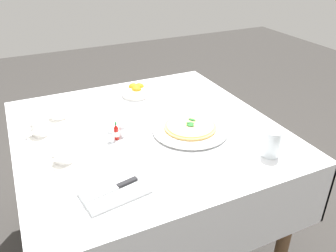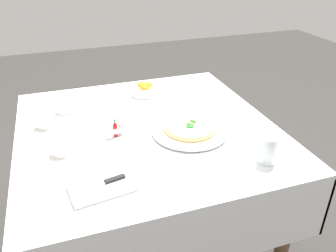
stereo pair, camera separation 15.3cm
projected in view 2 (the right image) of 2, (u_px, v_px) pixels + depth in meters
The scene contains 14 objects.
ground_plane at pixel (151, 244), 1.93m from camera, with size 8.00×8.00×0.00m, color #33302D.
dining_table at pixel (148, 151), 1.63m from camera, with size 1.14×1.14×0.75m.
pizza_plate at pixel (190, 131), 1.51m from camera, with size 0.34×0.34×0.02m.
pizza at pixel (190, 128), 1.51m from camera, with size 0.23×0.23×0.02m.
coffee_cup_near_left at pixel (45, 122), 1.54m from camera, with size 0.13×0.13×0.07m.
coffee_cup_left_edge at pixel (61, 149), 1.35m from camera, with size 0.13×0.13×0.06m.
coffee_cup_back_corner at pixel (65, 108), 1.67m from camera, with size 0.13×0.13×0.07m.
water_glass_far_left at pixel (267, 151), 1.30m from camera, with size 0.07×0.07×0.11m.
napkin_folded at pixel (102, 187), 1.18m from camera, with size 0.24×0.16×0.02m.
dinner_knife at pixel (101, 184), 1.17m from camera, with size 0.19×0.06×0.01m.
citrus_bowl at pixel (145, 89), 1.88m from camera, with size 0.15×0.15×0.06m.
hot_sauce_bottle at pixel (115, 129), 1.48m from camera, with size 0.02×0.02×0.08m.
salt_shaker at pixel (109, 133), 1.46m from camera, with size 0.03×0.03×0.06m.
pepper_shaker at pixel (121, 129), 1.50m from camera, with size 0.03×0.03×0.06m.
Camera 2 is at (0.35, 1.32, 1.51)m, focal length 36.71 mm.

